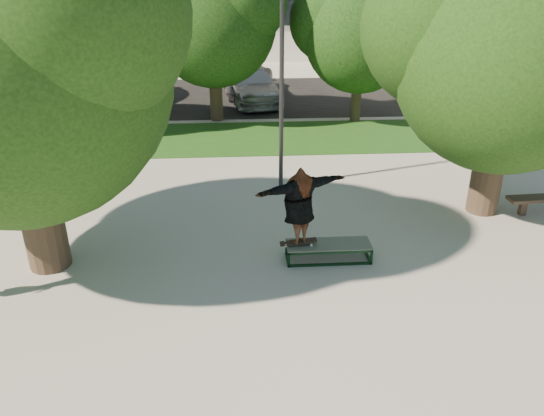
{
  "coord_description": "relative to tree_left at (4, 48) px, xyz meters",
  "views": [
    {
      "loc": [
        -0.18,
        -8.92,
        5.85
      ],
      "look_at": [
        0.45,
        0.6,
        1.37
      ],
      "focal_mm": 35.0,
      "sensor_mm": 36.0,
      "label": 1
    }
  ],
  "objects": [
    {
      "name": "tree_right",
      "position": [
        10.21,
        1.99,
        -0.33
      ],
      "size": [
        6.24,
        5.33,
        6.51
      ],
      "color": "#38281E",
      "rests_on": "ground"
    },
    {
      "name": "grass_strip",
      "position": [
        5.29,
        8.41,
        -4.41
      ],
      "size": [
        30.0,
        4.0,
        0.02
      ],
      "primitive_type": "cube",
      "color": "#1C4513",
      "rests_on": "ground"
    },
    {
      "name": "ground",
      "position": [
        4.29,
        -1.09,
        -4.42
      ],
      "size": [
        120.0,
        120.0,
        0.0
      ],
      "primitive_type": "plane",
      "color": "#9A978D",
      "rests_on": "ground"
    },
    {
      "name": "grind_box",
      "position": [
        5.97,
        -0.24,
        -4.23
      ],
      "size": [
        1.8,
        0.6,
        0.38
      ],
      "color": "black",
      "rests_on": "ground"
    },
    {
      "name": "car_grey",
      "position": [
        4.82,
        15.11,
        -3.79
      ],
      "size": [
        2.21,
        4.62,
        1.27
      ],
      "primitive_type": "imported",
      "rotation": [
        0.0,
        0.0,
        -0.02
      ],
      "color": "#515155",
      "rests_on": "asphalt_strip"
    },
    {
      "name": "car_silver_a",
      "position": [
        -3.72,
        12.92,
        -3.72
      ],
      "size": [
        1.88,
        4.22,
        1.41
      ],
      "primitive_type": "imported",
      "rotation": [
        0.0,
        0.0,
        0.05
      ],
      "color": "#A3A4A8",
      "rests_on": "asphalt_strip"
    },
    {
      "name": "lamppost",
      "position": [
        5.29,
        3.91,
        -1.27
      ],
      "size": [
        0.25,
        0.15,
        6.11
      ],
      "color": "#2D2D30",
      "rests_on": "ground"
    },
    {
      "name": "bg_tree_left",
      "position": [
        -2.28,
        9.98,
        -0.69
      ],
      "size": [
        5.28,
        4.51,
        5.77
      ],
      "color": "#38281E",
      "rests_on": "ground"
    },
    {
      "name": "skater_rig",
      "position": [
        5.32,
        -0.24,
        -3.13
      ],
      "size": [
        2.11,
        1.36,
        1.76
      ],
      "rotation": [
        0.0,
        0.0,
        3.57
      ],
      "color": "white",
      "rests_on": "grind_box"
    },
    {
      "name": "car_dark",
      "position": [
        -0.71,
        14.35,
        -3.62
      ],
      "size": [
        1.73,
        4.87,
        1.6
      ],
      "primitive_type": "imported",
      "rotation": [
        0.0,
        0.0,
        0.01
      ],
      "color": "black",
      "rests_on": "asphalt_strip"
    },
    {
      "name": "tree_left",
      "position": [
        0.0,
        0.0,
        0.0
      ],
      "size": [
        6.96,
        5.95,
        7.12
      ],
      "color": "#38281E",
      "rests_on": "ground"
    },
    {
      "name": "bg_tree_mid",
      "position": [
        3.22,
        10.98,
        -0.41
      ],
      "size": [
        5.76,
        4.92,
        6.24
      ],
      "color": "#38281E",
      "rests_on": "ground"
    },
    {
      "name": "bg_tree_right",
      "position": [
        8.73,
        10.47,
        -0.93
      ],
      "size": [
        5.04,
        4.31,
        5.43
      ],
      "color": "#38281E",
      "rests_on": "ground"
    },
    {
      "name": "car_silver_b",
      "position": [
        4.79,
        14.0,
        -3.68
      ],
      "size": [
        2.88,
        5.38,
        1.48
      ],
      "primitive_type": "imported",
      "rotation": [
        0.0,
        0.0,
        0.16
      ],
      "color": "#ADADB2",
      "rests_on": "asphalt_strip"
    },
    {
      "name": "asphalt_strip",
      "position": [
        4.29,
        14.91,
        -4.42
      ],
      "size": [
        40.0,
        8.0,
        0.01
      ],
      "primitive_type": "cube",
      "color": "black",
      "rests_on": "ground"
    }
  ]
}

